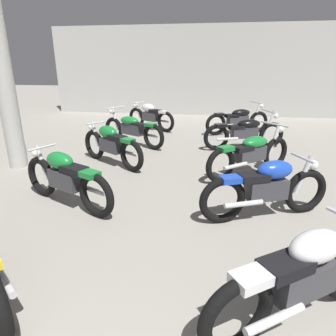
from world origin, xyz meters
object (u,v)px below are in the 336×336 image
at_px(motorcycle_right_row_5, 238,119).
at_px(motorcycle_left_row_3, 111,144).
at_px(motorcycle_left_row_2, 66,178).
at_px(motorcycle_left_row_5, 150,116).
at_px(motorcycle_left_row_4, 132,128).
at_px(motorcycle_right_row_2, 267,188).
at_px(motorcycle_right_row_4, 245,132).
at_px(support_pillar, 6,90).
at_px(motorcycle_right_row_1, 303,276).
at_px(motorcycle_right_row_3, 251,153).

bearing_deg(motorcycle_right_row_5, motorcycle_left_row_3, -128.93).
height_order(motorcycle_left_row_2, motorcycle_left_row_5, same).
xyz_separation_m(motorcycle_left_row_4, motorcycle_right_row_2, (2.97, -3.61, 0.01)).
bearing_deg(motorcycle_right_row_4, support_pillar, -155.74).
distance_m(support_pillar, motorcycle_right_row_1, 6.05).
distance_m(support_pillar, motorcycle_right_row_3, 5.00).
distance_m(motorcycle_right_row_3, motorcycle_right_row_5, 3.73).
bearing_deg(motorcycle_right_row_5, motorcycle_right_row_2, -89.18).
xyz_separation_m(motorcycle_left_row_5, motorcycle_right_row_5, (2.85, -0.18, -0.01)).
relative_size(support_pillar, motorcycle_right_row_1, 1.91).
bearing_deg(motorcycle_right_row_4, motorcycle_left_row_5, 145.95).
distance_m(support_pillar, motorcycle_left_row_2, 2.75).
relative_size(support_pillar, motorcycle_left_row_4, 1.64).
bearing_deg(motorcycle_right_row_1, support_pillar, 146.02).
relative_size(motorcycle_right_row_2, motorcycle_right_row_4, 0.89).
height_order(motorcycle_left_row_5, motorcycle_right_row_5, motorcycle_right_row_5).
xyz_separation_m(motorcycle_left_row_2, motorcycle_right_row_4, (2.96, 3.78, -0.01)).
bearing_deg(motorcycle_right_row_1, motorcycle_left_row_2, 149.59).
bearing_deg(motorcycle_left_row_5, motorcycle_right_row_5, -3.67).
bearing_deg(motorcycle_right_row_2, motorcycle_left_row_4, 129.48).
bearing_deg(motorcycle_right_row_2, motorcycle_right_row_5, 90.82).
bearing_deg(motorcycle_right_row_1, motorcycle_right_row_4, 90.25).
bearing_deg(motorcycle_right_row_5, support_pillar, -140.38).
xyz_separation_m(motorcycle_left_row_4, motorcycle_left_row_5, (0.04, 2.05, 0.01)).
height_order(support_pillar, motorcycle_right_row_5, support_pillar).
bearing_deg(motorcycle_left_row_3, motorcycle_right_row_4, 30.99).
height_order(motorcycle_left_row_5, motorcycle_right_row_2, same).
height_order(motorcycle_left_row_2, motorcycle_right_row_4, motorcycle_right_row_4).
bearing_deg(motorcycle_right_row_1, motorcycle_left_row_4, 118.72).
xyz_separation_m(motorcycle_left_row_3, motorcycle_right_row_2, (2.96, -1.91, 0.00)).
bearing_deg(motorcycle_right_row_3, support_pillar, -176.82).
bearing_deg(motorcycle_left_row_4, motorcycle_right_row_2, -50.52).
xyz_separation_m(motorcycle_left_row_3, motorcycle_right_row_1, (2.97, -3.76, 0.00)).
bearing_deg(support_pillar, motorcycle_right_row_4, 24.26).
xyz_separation_m(motorcycle_left_row_5, motorcycle_right_row_4, (2.92, -1.97, -0.01)).
bearing_deg(motorcycle_right_row_5, motorcycle_left_row_5, 176.33).
bearing_deg(motorcycle_left_row_4, motorcycle_right_row_5, 32.90).
bearing_deg(support_pillar, motorcycle_right_row_2, -16.72).
bearing_deg(motorcycle_left_row_2, motorcycle_left_row_5, 89.62).
relative_size(motorcycle_right_row_2, motorcycle_right_row_3, 1.09).
height_order(motorcycle_left_row_3, motorcycle_left_row_4, motorcycle_left_row_4).
relative_size(motorcycle_left_row_5, motorcycle_right_row_2, 0.95).
bearing_deg(motorcycle_left_row_2, motorcycle_right_row_3, 32.30).
height_order(motorcycle_right_row_2, motorcycle_right_row_4, motorcycle_right_row_4).
bearing_deg(motorcycle_left_row_4, support_pillar, -132.35).
relative_size(motorcycle_left_row_2, motorcycle_right_row_2, 0.98).
relative_size(motorcycle_right_row_1, motorcycle_right_row_5, 0.84).
bearing_deg(motorcycle_left_row_2, support_pillar, 141.08).
relative_size(motorcycle_left_row_5, motorcycle_right_row_4, 0.85).
bearing_deg(motorcycle_right_row_1, motorcycle_right_row_2, 90.53).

